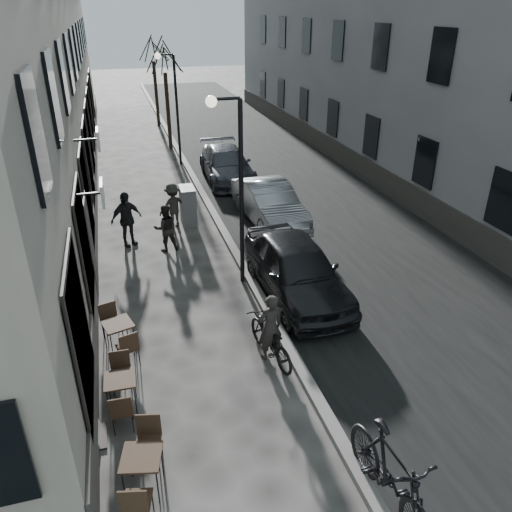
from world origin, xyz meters
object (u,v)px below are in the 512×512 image
bistro_set_a (143,470)px  tree_far (152,47)px  bistro_set_c (119,334)px  pedestrian_mid (173,206)px  bistro_set_b (121,390)px  moped (391,476)px  streetlamp_far (173,97)px  pedestrian_near (166,228)px  car_mid (269,203)px  car_near (296,269)px  car_far (227,164)px  pedestrian_far (126,219)px  bicycle (270,339)px  utility_cabinet (188,206)px  tree_near (164,56)px  streetlamp_near (235,173)px  sign_board (91,420)px

bistro_set_a → tree_far: bearing=96.9°
bistro_set_c → pedestrian_mid: 7.04m
bistro_set_b → moped: (3.82, -3.32, 0.27)m
streetlamp_far → pedestrian_near: bearing=-99.8°
bistro_set_c → car_mid: size_ratio=0.35×
car_near → car_far: size_ratio=0.96×
tree_far → pedestrian_far: (-2.84, -17.71, -3.76)m
bicycle → car_near: (1.46, 2.36, 0.30)m
pedestrian_mid → car_mid: pedestrian_mid is taller
bicycle → car_mid: 7.68m
bistro_set_b → pedestrian_far: size_ratio=0.80×
bistro_set_b → moped: bearing=-39.4°
streetlamp_far → bistro_set_c: 14.95m
utility_cabinet → car_mid: size_ratio=0.31×
bistro_set_c → pedestrian_mid: size_ratio=0.98×
tree_far → pedestrian_far: tree_far is taller
tree_near → car_mid: (2.09, -11.14, -3.95)m
bistro_set_a → pedestrian_near: 8.86m
pedestrian_far → car_mid: (4.93, 0.58, -0.19)m
bistro_set_b → utility_cabinet: (2.67, 8.69, 0.24)m
streetlamp_far → tree_far: size_ratio=0.89×
streetlamp_near → tree_near: 15.08m
streetlamp_near → moped: (0.52, -7.50, -2.46)m
utility_cabinet → bicycle: 8.00m
car_near → car_mid: car_near is taller
pedestrian_far → car_near: 6.03m
car_far → moped: (-1.28, -16.52, 0.00)m
tree_far → pedestrian_mid: size_ratio=3.62×
streetlamp_near → car_far: 9.52m
sign_board → bicycle: size_ratio=0.59×
sign_board → bistro_set_b: bearing=49.6°
pedestrian_mid → bistro_set_c: bearing=55.2°
bistro_set_a → car_near: 6.69m
tree_near → utility_cabinet: tree_near is taller
bistro_set_a → pedestrian_far: 9.45m
streetlamp_far → pedestrian_mid: streetlamp_far is taller
bistro_set_a → bicycle: (2.94, 2.68, 0.03)m
pedestrian_near → bicycle: bearing=100.0°
pedestrian_near → pedestrian_far: (-1.14, 0.70, 0.15)m
pedestrian_far → pedestrian_mid: bearing=7.8°
streetlamp_far → car_far: (1.80, -2.98, -2.46)m
bistro_set_b → car_near: bearing=35.0°
sign_board → bistro_set_c: bearing=76.8°
utility_cabinet → car_near: car_near is taller
tree_near → pedestrian_far: (-2.84, -11.71, -3.76)m
streetlamp_near → utility_cabinet: bearing=97.9°
utility_cabinet → bicycle: (0.52, -7.98, -0.19)m
car_near → pedestrian_near: bearing=127.2°
tree_far → bistro_set_c: tree_far is taller
pedestrian_near → streetlamp_far: bearing=-103.9°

